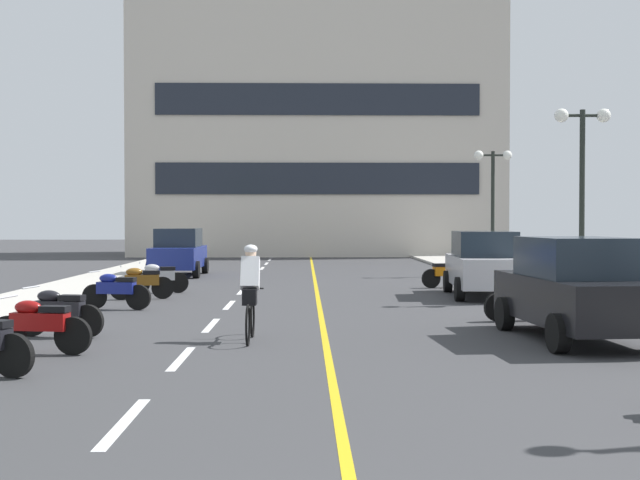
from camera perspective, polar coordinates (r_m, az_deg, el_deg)
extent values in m
plane|color=#38383A|center=(23.67, -0.80, -3.78)|extent=(140.00, 140.00, 0.00)
cube|color=#B7B2A8|center=(27.58, -15.98, -2.98)|extent=(2.40, 72.00, 0.12)
cube|color=#B7B2A8|center=(27.64, 14.28, -2.96)|extent=(2.40, 72.00, 0.12)
cube|color=silver|center=(9.03, -13.41, -12.18)|extent=(0.14, 2.20, 0.01)
cube|color=silver|center=(12.89, -9.57, -8.08)|extent=(0.14, 2.20, 0.01)
cube|color=silver|center=(16.82, -7.55, -5.87)|extent=(0.14, 2.20, 0.01)
cube|color=silver|center=(20.77, -6.30, -4.50)|extent=(0.14, 2.20, 0.01)
cube|color=silver|center=(24.74, -5.46, -3.56)|extent=(0.14, 2.20, 0.01)
cube|color=silver|center=(28.72, -4.85, -2.88)|extent=(0.14, 2.20, 0.01)
cube|color=silver|center=(32.70, -4.39, -2.37)|extent=(0.14, 2.20, 0.01)
cube|color=silver|center=(36.69, -4.03, -1.97)|extent=(0.14, 2.20, 0.01)
cube|color=silver|center=(40.68, -3.74, -1.64)|extent=(0.14, 2.20, 0.01)
cube|color=silver|center=(44.67, -3.50, -1.38)|extent=(0.14, 2.20, 0.01)
cube|color=silver|center=(48.66, -3.30, -1.16)|extent=(0.14, 2.20, 0.01)
cube|color=gold|center=(26.67, -0.29, -3.20)|extent=(0.12, 66.00, 0.01)
cube|color=beige|center=(52.66, -0.24, 7.32)|extent=(22.28, 9.58, 15.21)
cube|color=#1E232D|center=(47.60, -0.15, 4.28)|extent=(18.72, 0.10, 1.83)
cube|color=#1E232D|center=(48.05, -0.15, 9.73)|extent=(18.72, 0.10, 1.83)
cylinder|color=black|center=(22.37, 17.69, 2.40)|extent=(0.14, 0.14, 4.86)
cylinder|color=black|center=(22.53, 17.73, 8.21)|extent=(1.10, 0.08, 0.08)
sphere|color=white|center=(22.36, 16.38, 8.28)|extent=(0.36, 0.36, 0.36)
sphere|color=white|center=(22.71, 19.06, 8.15)|extent=(0.36, 0.36, 0.36)
cylinder|color=black|center=(32.17, 11.88, 1.90)|extent=(0.14, 0.14, 4.65)
cylinder|color=black|center=(32.27, 11.89, 5.77)|extent=(1.10, 0.08, 0.08)
sphere|color=white|center=(32.15, 10.93, 5.79)|extent=(0.36, 0.36, 0.36)
sphere|color=white|center=(32.39, 12.85, 5.75)|extent=(0.36, 0.36, 0.36)
cylinder|color=black|center=(16.31, 12.66, -5.00)|extent=(0.26, 0.65, 0.64)
cylinder|color=black|center=(16.90, 18.19, -4.81)|extent=(0.26, 0.65, 0.64)
cylinder|color=black|center=(13.69, 16.18, -6.23)|extent=(0.26, 0.65, 0.64)
cube|color=black|center=(15.25, 17.30, -3.95)|extent=(1.96, 4.30, 0.80)
cube|color=#1E2833|center=(15.20, 17.32, -1.14)|extent=(1.70, 2.29, 0.70)
cylinder|color=black|center=(24.67, 8.84, -2.85)|extent=(0.26, 0.65, 0.64)
cylinder|color=black|center=(24.91, 12.73, -2.82)|extent=(0.26, 0.65, 0.64)
cylinder|color=black|center=(21.89, 9.64, -3.38)|extent=(0.26, 0.65, 0.64)
cylinder|color=black|center=(22.17, 14.01, -3.34)|extent=(0.26, 0.65, 0.64)
cube|color=#B7B7BC|center=(23.37, 11.29, -2.10)|extent=(1.96, 4.30, 0.80)
cube|color=#1E2833|center=(23.33, 11.30, -0.27)|extent=(1.70, 2.29, 0.70)
cylinder|color=black|center=(33.60, -10.84, -1.75)|extent=(0.22, 0.64, 0.64)
cylinder|color=black|center=(33.36, -7.96, -1.76)|extent=(0.22, 0.64, 0.64)
cylinder|color=black|center=(30.85, -11.70, -2.03)|extent=(0.22, 0.64, 0.64)
cylinder|color=black|center=(30.58, -8.57, -2.04)|extent=(0.22, 0.64, 0.64)
cube|color=navy|center=(32.07, -9.76, -1.17)|extent=(1.72, 4.21, 0.80)
cube|color=#1E2833|center=(32.04, -9.77, 0.17)|extent=(1.57, 2.21, 0.70)
cylinder|color=black|center=(11.87, -20.46, -7.52)|extent=(0.60, 0.27, 0.60)
cylinder|color=black|center=(14.06, -20.82, -6.14)|extent=(0.61, 0.20, 0.60)
cylinder|color=black|center=(13.57, -16.73, -6.38)|extent=(0.61, 0.20, 0.60)
cube|color=maroon|center=(13.78, -18.82, -5.36)|extent=(0.93, 0.42, 0.28)
ellipsoid|color=maroon|center=(13.85, -19.57, -4.42)|extent=(0.47, 0.31, 0.22)
cube|color=black|center=(13.65, -17.89, -4.57)|extent=(0.47, 0.31, 0.10)
cylinder|color=silver|center=(14.00, -20.84, -3.71)|extent=(0.13, 0.60, 0.03)
cylinder|color=black|center=(15.97, -19.37, -5.25)|extent=(0.61, 0.21, 0.60)
cylinder|color=black|center=(15.46, -15.81, -5.44)|extent=(0.61, 0.21, 0.60)
cube|color=black|center=(15.68, -17.63, -4.55)|extent=(0.94, 0.45, 0.28)
ellipsoid|color=black|center=(15.75, -18.28, -3.72)|extent=(0.48, 0.32, 0.22)
cube|color=black|center=(15.55, -16.81, -3.85)|extent=(0.48, 0.32, 0.10)
cylinder|color=silver|center=(15.91, -19.39, -3.10)|extent=(0.15, 0.59, 0.03)
cylinder|color=black|center=(18.13, 15.40, -4.44)|extent=(0.61, 0.21, 0.60)
cylinder|color=black|center=(17.65, 12.22, -4.58)|extent=(0.61, 0.21, 0.60)
cube|color=maroon|center=(17.86, 13.84, -3.81)|extent=(0.94, 0.45, 0.28)
ellipsoid|color=maroon|center=(17.93, 14.42, -3.09)|extent=(0.48, 0.32, 0.22)
cube|color=black|center=(17.74, 13.11, -3.19)|extent=(0.48, 0.32, 0.10)
cylinder|color=silver|center=(18.08, 15.41, -2.55)|extent=(0.14, 0.59, 0.03)
cylinder|color=black|center=(20.40, -15.35, -3.81)|extent=(0.61, 0.20, 0.60)
cylinder|color=black|center=(19.97, -12.47, -3.90)|extent=(0.61, 0.20, 0.60)
cube|color=navy|center=(20.16, -13.93, -3.23)|extent=(0.94, 0.43, 0.28)
ellipsoid|color=navy|center=(20.22, -14.46, -2.59)|extent=(0.48, 0.31, 0.22)
cube|color=black|center=(20.05, -13.27, -2.68)|extent=(0.48, 0.31, 0.10)
cylinder|color=silver|center=(20.35, -15.36, -2.12)|extent=(0.14, 0.60, 0.03)
cylinder|color=black|center=(22.63, -13.63, -3.29)|extent=(0.61, 0.24, 0.60)
cylinder|color=black|center=(22.67, -10.85, -3.27)|extent=(0.61, 0.24, 0.60)
cube|color=brown|center=(22.63, -12.24, -2.73)|extent=(0.94, 0.48, 0.28)
ellipsoid|color=brown|center=(22.61, -12.75, -2.18)|extent=(0.48, 0.34, 0.22)
cube|color=black|center=(22.63, -11.61, -2.22)|extent=(0.48, 0.34, 0.10)
cylinder|color=silver|center=(22.59, -13.64, -1.78)|extent=(0.17, 0.59, 0.03)
cylinder|color=black|center=(24.45, -12.38, -2.94)|extent=(0.61, 0.21, 0.60)
cylinder|color=black|center=(24.47, -9.80, -2.93)|extent=(0.61, 0.21, 0.60)
cube|color=#B2B2B7|center=(24.44, -11.09, -2.42)|extent=(0.94, 0.44, 0.28)
ellipsoid|color=#B2B2B7|center=(24.42, -11.56, -1.91)|extent=(0.48, 0.32, 0.22)
cube|color=black|center=(24.43, -10.50, -1.95)|extent=(0.48, 0.32, 0.10)
cylinder|color=silver|center=(24.42, -12.38, -1.54)|extent=(0.14, 0.60, 0.03)
cylinder|color=black|center=(26.49, 9.92, -2.61)|extent=(0.61, 0.23, 0.60)
cylinder|color=black|center=(26.07, 7.70, -2.66)|extent=(0.61, 0.23, 0.60)
cube|color=orange|center=(26.26, 8.82, -2.16)|extent=(0.94, 0.47, 0.28)
ellipsoid|color=orange|center=(26.33, 9.22, -1.67)|extent=(0.48, 0.33, 0.22)
cube|color=black|center=(26.16, 8.32, -1.73)|extent=(0.48, 0.33, 0.10)
cylinder|color=silver|center=(26.46, 9.92, -1.31)|extent=(0.16, 0.59, 0.03)
torus|color=black|center=(15.07, -4.70, -5.41)|extent=(0.05, 0.72, 0.72)
torus|color=black|center=(14.03, -5.02, -5.92)|extent=(0.05, 0.72, 0.72)
cylinder|color=black|center=(14.49, -4.86, -4.49)|extent=(0.05, 0.95, 0.04)
cube|color=black|center=(14.32, -4.91, -3.68)|extent=(0.10, 0.20, 0.06)
cylinder|color=black|center=(14.91, -4.73, -3.36)|extent=(0.42, 0.03, 0.03)
cube|color=black|center=(14.37, -4.90, -3.94)|extent=(0.24, 0.36, 0.28)
cube|color=white|center=(14.49, -4.85, -2.31)|extent=(0.32, 0.46, 0.61)
sphere|color=beige|center=(14.60, -4.82, -0.90)|extent=(0.20, 0.20, 0.20)
ellipsoid|color=white|center=(14.60, -4.82, -0.63)|extent=(0.24, 0.26, 0.16)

